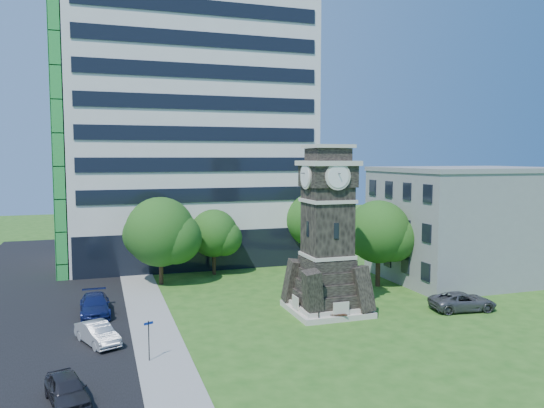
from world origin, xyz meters
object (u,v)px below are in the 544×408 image
object	(u,v)px
clock_tower	(327,241)
car_street_north	(95,305)
park_bench	(331,313)
car_street_south	(67,390)
car_street_mid	(97,333)
car_east_lot	(463,301)
street_sign	(149,336)

from	to	relation	value
clock_tower	car_street_north	world-z (taller)	clock_tower
clock_tower	park_bench	world-z (taller)	clock_tower
car_street_south	park_bench	distance (m)	18.34
clock_tower	car_street_mid	size ratio (longest dim) A/B	3.06
clock_tower	car_east_lot	world-z (taller)	clock_tower
park_bench	car_street_north	bearing A→B (deg)	-178.89
car_east_lot	street_sign	distance (m)	23.20
car_east_lot	car_street_north	bearing A→B (deg)	82.30
clock_tower	car_street_south	bearing A→B (deg)	-150.83
car_street_south	street_sign	xyz separation A→B (m)	(4.06, 3.96, 0.78)
clock_tower	street_sign	distance (m)	14.97
street_sign	car_east_lot	bearing A→B (deg)	-17.11
car_street_mid	car_street_north	world-z (taller)	car_street_north
car_street_mid	car_east_lot	distance (m)	25.75
car_street_mid	street_sign	size ratio (longest dim) A/B	1.72
car_street_north	car_east_lot	distance (m)	26.90
car_street_mid	street_sign	xyz separation A→B (m)	(2.73, -3.83, 0.79)
clock_tower	street_sign	size ratio (longest dim) A/B	5.27
car_east_lot	street_sign	bearing A→B (deg)	105.00
park_bench	street_sign	size ratio (longest dim) A/B	0.87
car_street_north	car_street_south	bearing A→B (deg)	-96.31
park_bench	street_sign	bearing A→B (deg)	-140.41
street_sign	park_bench	bearing A→B (deg)	-8.50
car_street_mid	car_street_north	bearing A→B (deg)	68.57
car_street_north	car_east_lot	bearing A→B (deg)	-17.21
street_sign	car_street_south	bearing A→B (deg)	-159.89
car_street_north	park_bench	world-z (taller)	car_street_north
clock_tower	car_east_lot	xyz separation A→B (m)	(9.72, -2.87, -4.60)
clock_tower	park_bench	xyz separation A→B (m)	(-0.62, -2.16, -4.73)
car_street_south	car_street_north	xyz separation A→B (m)	(1.16, 14.06, 0.06)
clock_tower	street_sign	xyz separation A→B (m)	(-13.29, -5.72, -3.83)
car_street_south	park_bench	xyz separation A→B (m)	(16.73, 7.52, -0.12)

